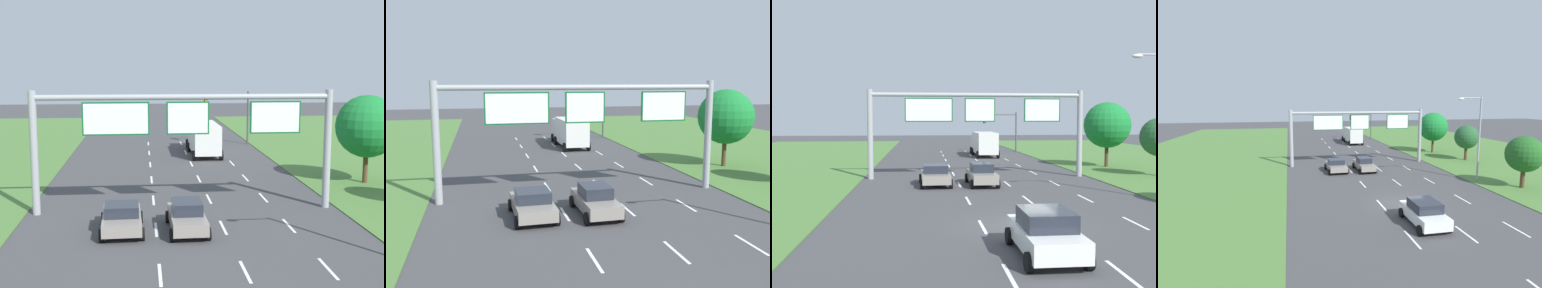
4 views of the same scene
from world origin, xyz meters
The scene contains 9 objects.
lane_dashes_inner_left centered at (-1.75, 12.00, 0.00)m, with size 0.14×62.40×0.01m.
lane_dashes_inner_right centered at (1.75, 12.00, 0.00)m, with size 0.14×62.40×0.01m.
lane_dashes_slip centered at (5.25, 12.00, 0.00)m, with size 0.14×62.40×0.01m.
car_near_red centered at (-0.18, 11.63, 0.78)m, with size 2.05×4.27×1.57m.
car_lead_silver centered at (-3.48, 11.76, 0.75)m, with size 2.29×4.11×1.48m.
box_truck centered at (3.32, 34.90, 1.65)m, with size 2.74×8.42×3.00m.
sign_gantry centered at (0.05, 15.42, 4.94)m, with size 17.24×0.44×7.00m.
traffic_light_mast centered at (6.79, 40.67, 3.87)m, with size 4.76×0.49×5.60m.
roadside_tree_far centered at (13.39, 21.39, 4.09)m, with size 4.42×4.42×6.31m.
Camera 1 is at (-2.39, -14.60, 8.45)m, focal length 50.00 mm.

